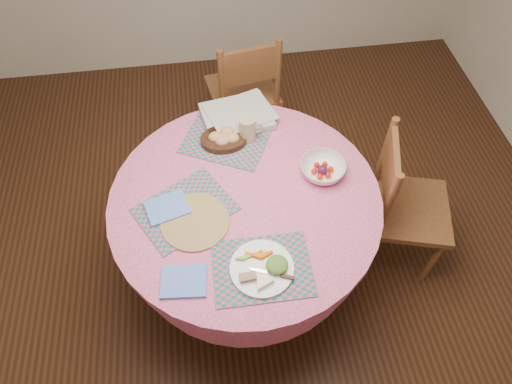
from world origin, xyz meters
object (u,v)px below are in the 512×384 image
(chair_right, at_px, (402,204))
(latte_mug, at_px, (248,129))
(chair_back, at_px, (245,91))
(dinner_plate, at_px, (264,268))
(wicker_trivet, at_px, (195,222))
(fruit_bowl, at_px, (323,169))
(bread_bowl, at_px, (224,138))
(dining_table, at_px, (246,221))

(chair_right, relative_size, latte_mug, 6.89)
(chair_back, bearing_deg, dinner_plate, 76.71)
(latte_mug, bearing_deg, chair_back, 84.56)
(chair_back, distance_m, wicker_trivet, 1.22)
(dinner_plate, xyz_separation_m, fruit_bowl, (0.35, 0.46, 0.01))
(bread_bowl, height_order, fruit_bowl, bread_bowl)
(chair_right, bearing_deg, fruit_bowl, 100.00)
(dining_table, bearing_deg, fruit_bowl, 12.98)
(wicker_trivet, xyz_separation_m, dinner_plate, (0.26, -0.27, 0.02))
(dining_table, xyz_separation_m, dinner_plate, (0.03, -0.38, 0.22))
(chair_right, height_order, bread_bowl, chair_right)
(chair_right, relative_size, bread_bowl, 3.92)
(latte_mug, distance_m, fruit_bowl, 0.42)
(chair_back, bearing_deg, dining_table, 73.74)
(dining_table, xyz_separation_m, wicker_trivet, (-0.23, -0.10, 0.20))
(chair_back, distance_m, bread_bowl, 0.78)
(fruit_bowl, bearing_deg, wicker_trivet, -162.60)
(dining_table, height_order, chair_right, chair_right)
(dining_table, xyz_separation_m, chair_right, (0.83, 0.04, -0.08))
(dining_table, relative_size, chair_back, 1.37)
(dining_table, bearing_deg, latte_mug, 80.31)
(chair_right, xyz_separation_m, fruit_bowl, (-0.45, 0.04, 0.31))
(chair_right, xyz_separation_m, latte_mug, (-0.77, 0.31, 0.35))
(wicker_trivet, relative_size, latte_mug, 2.29)
(bread_bowl, bearing_deg, dinner_plate, -83.09)
(chair_back, height_order, latte_mug, chair_back)
(chair_back, xyz_separation_m, dinner_plate, (-0.10, -1.41, 0.30))
(chair_back, distance_m, latte_mug, 0.76)
(chair_back, distance_m, dinner_plate, 1.44)
(wicker_trivet, bearing_deg, chair_right, 7.85)
(dining_table, bearing_deg, chair_back, 83.09)
(dining_table, relative_size, latte_mug, 9.47)
(dining_table, distance_m, latte_mug, 0.45)
(bread_bowl, bearing_deg, wicker_trivet, -111.11)
(dinner_plate, bearing_deg, bread_bowl, 96.91)
(chair_right, relative_size, dinner_plate, 3.47)
(fruit_bowl, bearing_deg, chair_back, 104.85)
(chair_right, height_order, chair_back, same)
(dining_table, xyz_separation_m, fruit_bowl, (0.38, 0.09, 0.23))
(latte_mug, height_order, fruit_bowl, latte_mug)
(wicker_trivet, distance_m, dinner_plate, 0.38)
(latte_mug, bearing_deg, dinner_plate, -92.55)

